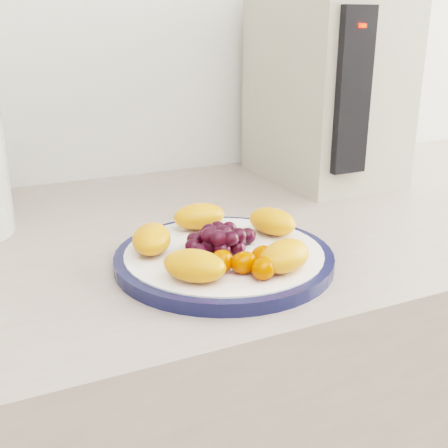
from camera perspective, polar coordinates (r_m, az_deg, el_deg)
name	(u,v)px	position (r m, az deg, el deg)	size (l,w,h in m)	color
plate_rim	(224,259)	(0.65, 0.00, -3.53)	(0.25, 0.25, 0.01)	#111638
plate_face	(224,258)	(0.65, 0.00, -3.45)	(0.23, 0.23, 0.02)	white
appliance_body	(325,85)	(1.00, 10.25, 13.71)	(0.19, 0.26, 0.32)	#ACA694
appliance_panel	(352,92)	(0.87, 12.91, 12.91)	(0.06, 0.02, 0.24)	black
appliance_led	(362,26)	(0.86, 13.85, 18.98)	(0.01, 0.01, 0.01)	#FF0C05
fruit_plate	(223,240)	(0.64, -0.11, -1.67)	(0.22, 0.21, 0.03)	orange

